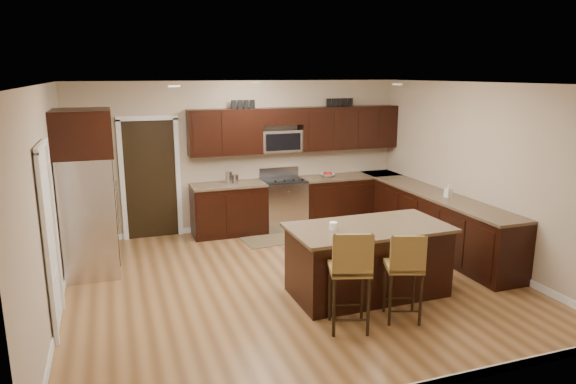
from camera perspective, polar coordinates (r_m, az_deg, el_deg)
name	(u,v)px	position (r m, az deg, el deg)	size (l,w,h in m)	color
floor	(294,282)	(7.23, 0.62, -9.97)	(6.00, 6.00, 0.00)	olive
ceiling	(294,83)	(6.65, 0.68, 11.96)	(6.00, 6.00, 0.00)	silver
wall_back	(243,156)	(9.40, -5.05, 3.98)	(6.00, 6.00, 0.00)	tan
wall_left	(47,206)	(6.47, -25.22, -1.41)	(5.50, 5.50, 0.00)	tan
wall_right	(480,173)	(8.30, 20.54, 1.98)	(5.50, 5.50, 0.00)	tan
base_cabinets	(368,212)	(9.07, 8.88, -2.22)	(4.02, 3.96, 0.92)	black
upper_cabinets	(300,128)	(9.49, 1.30, 7.10)	(4.00, 0.33, 0.80)	black
range	(283,204)	(9.49, -0.52, -1.30)	(0.76, 0.64, 1.11)	silver
microwave	(281,141)	(9.41, -0.83, 5.70)	(0.76, 0.31, 0.40)	silver
doorway	(151,180)	(9.19, -15.01, 1.34)	(0.85, 0.03, 2.06)	black
pantry_door	(49,241)	(6.27, -25.01, -4.98)	(0.03, 0.80, 2.04)	white
letter_decor	(292,103)	(9.40, 0.48, 9.83)	(2.20, 0.03, 0.15)	black
island	(368,262)	(6.81, 8.84, -7.71)	(2.06, 1.11, 0.92)	black
stool_left	(350,269)	(5.71, 6.96, -8.52)	(0.55, 0.55, 1.18)	olive
stool_mid	(405,267)	(6.06, 12.86, -8.10)	(0.51, 0.51, 1.08)	olive
refrigerator	(87,191)	(7.73, -21.42, 0.07)	(0.79, 0.92, 2.35)	silver
floor_mat	(272,240)	(8.95, -1.82, -5.32)	(0.98, 0.66, 0.01)	brown
fruit_bowl	(328,175)	(9.69, 4.41, 1.87)	(0.26, 0.26, 0.06)	silver
soap_bottle	(448,191)	(8.43, 17.39, 0.13)	(0.10, 0.10, 0.21)	#B2B2B2
canister_tall	(229,178)	(9.09, -6.59, 1.57)	(0.12, 0.12, 0.22)	silver
canister_short	(235,179)	(9.12, -5.89, 1.44)	(0.11, 0.11, 0.16)	silver
island_jar	(333,226)	(6.43, 5.05, -3.79)	(0.10, 0.10, 0.10)	white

